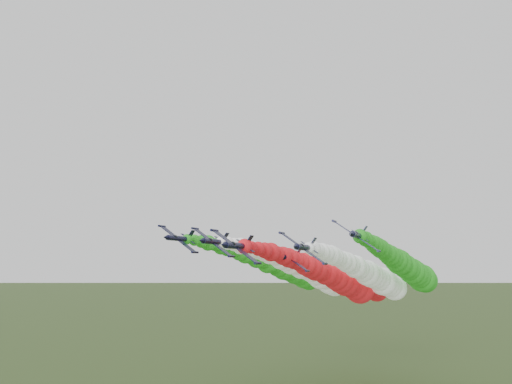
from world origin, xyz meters
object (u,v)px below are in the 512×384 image
at_px(jet_lead, 336,278).
at_px(jet_inner_right, 373,276).
at_px(jet_outer_right, 408,269).
at_px(jet_trail, 355,280).
at_px(jet_inner_left, 312,272).
at_px(jet_outer_left, 280,267).

bearing_deg(jet_lead, jet_inner_right, 40.74).
relative_size(jet_lead, jet_inner_right, 1.01).
height_order(jet_outer_right, jet_trail, jet_outer_right).
height_order(jet_inner_left, jet_trail, jet_inner_left).
height_order(jet_inner_left, jet_inner_right, jet_inner_left).
height_order(jet_lead, jet_inner_right, jet_lead).
relative_size(jet_inner_left, jet_outer_left, 1.01).
distance_m(jet_inner_left, jet_inner_right, 20.78).
xyz_separation_m(jet_inner_left, jet_trail, (11.91, 12.72, -2.64)).
xyz_separation_m(jet_lead, jet_outer_left, (-21.54, 13.07, 2.90)).
relative_size(jet_inner_left, jet_trail, 1.01).
bearing_deg(jet_inner_left, jet_outer_right, 2.20).
bearing_deg(jet_lead, jet_trail, 87.40).
distance_m(jet_lead, jet_outer_left, 25.37).
bearing_deg(jet_outer_right, jet_outer_left, -178.72).
bearing_deg(jet_outer_left, jet_inner_left, -1.27).
distance_m(jet_inner_left, jet_outer_left, 10.91).
bearing_deg(jet_outer_right, jet_inner_right, -149.48).
relative_size(jet_inner_left, jet_outer_right, 1.01).
bearing_deg(jet_lead, jet_outer_right, 35.85).
bearing_deg(jet_inner_left, jet_trail, 46.88).
bearing_deg(jet_outer_right, jet_inner_left, -177.80).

